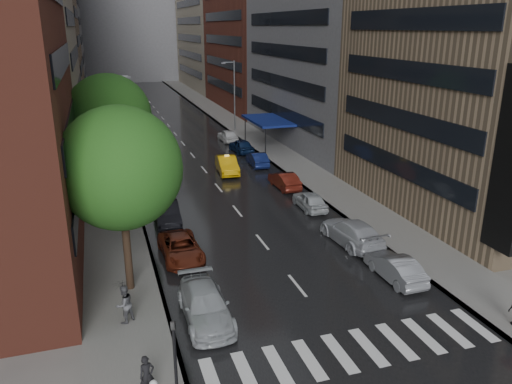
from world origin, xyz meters
TOP-DOWN VIEW (x-y plane):
  - ground at (0.00, 0.00)m, footprint 220.00×220.00m
  - road at (0.00, 50.00)m, footprint 14.00×140.00m
  - sidewalk_left at (-9.00, 50.00)m, footprint 4.00×140.00m
  - sidewalk_right at (9.00, 50.00)m, footprint 4.00×140.00m
  - crosswalk at (0.20, -2.00)m, footprint 13.15×2.80m
  - buildings_left at (-15.00, 58.79)m, footprint 8.00×108.00m
  - buildings_right at (15.00, 56.70)m, footprint 8.05×109.10m
  - building_far at (0.00, 118.00)m, footprint 40.00×14.00m
  - tree_near at (-8.60, 6.23)m, footprint 6.15×6.15m
  - tree_mid at (-8.60, 20.44)m, footprint 6.32×6.32m
  - tree_far at (-8.60, 31.98)m, footprint 5.27×5.27m
  - taxi at (1.86, 26.24)m, footprint 2.14×5.03m
  - parked_cars_left at (-5.40, 11.06)m, footprint 2.38×23.37m
  - parked_cars_right at (5.40, 20.16)m, footprint 2.55×40.77m
  - ped_bag_walker at (-8.56, -2.19)m, footprint 0.69×0.53m
  - ped_black_umbrella at (-9.06, 3.00)m, footprint 1.15×1.11m
  - traffic_light at (-7.60, -3.03)m, footprint 0.18×0.15m
  - street_lamp_left at (-7.72, 30.00)m, footprint 1.74×0.22m
  - street_lamp_right at (7.72, 45.00)m, footprint 1.74×0.22m
  - awning at (8.98, 35.00)m, footprint 4.00×8.00m

SIDE VIEW (x-z plane):
  - ground at x=0.00m, z-range 0.00..0.00m
  - road at x=0.00m, z-range 0.00..0.01m
  - crosswalk at x=0.20m, z-range 0.01..0.02m
  - sidewalk_left at x=-9.00m, z-range 0.00..0.15m
  - sidewalk_right at x=9.00m, z-range 0.00..0.15m
  - parked_cars_left at x=-5.40m, z-range -0.05..1.50m
  - parked_cars_right at x=5.40m, z-range -0.06..1.53m
  - taxi at x=1.86m, z-range 0.00..1.61m
  - ped_bag_walker at x=-8.56m, z-range 0.12..1.73m
  - ped_black_umbrella at x=-9.06m, z-range 0.33..2.42m
  - traffic_light at x=-7.60m, z-range 0.50..3.95m
  - awning at x=8.98m, z-range 1.57..4.70m
  - street_lamp_left at x=-7.72m, z-range 0.39..9.39m
  - street_lamp_right at x=7.72m, z-range 0.39..9.39m
  - tree_far at x=-8.60m, z-range 1.55..9.94m
  - tree_near at x=-8.60m, z-range 1.81..11.61m
  - tree_mid at x=-8.60m, z-range 1.86..11.94m
  - buildings_right at x=15.00m, z-range -2.97..33.03m
  - buildings_left at x=-15.00m, z-range -3.01..34.99m
  - building_far at x=0.00m, z-range 0.00..32.00m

